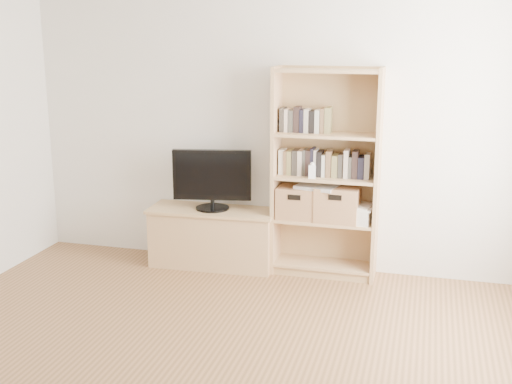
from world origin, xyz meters
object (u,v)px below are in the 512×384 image
at_px(tv_stand, 213,238).
at_px(bookshelf, 326,174).
at_px(television, 212,179).
at_px(baby_monitor, 312,172).
at_px(basket_left, 297,202).
at_px(basket_right, 338,203).
at_px(laptop, 317,187).

distance_m(tv_stand, bookshelf, 1.18).
xyz_separation_m(television, baby_monitor, (0.90, -0.05, 0.13)).
height_order(basket_left, basket_right, basket_right).
distance_m(baby_monitor, basket_left, 0.34).
xyz_separation_m(tv_stand, laptop, (0.93, 0.03, 0.53)).
xyz_separation_m(bookshelf, basket_right, (0.11, -0.00, -0.25)).
xyz_separation_m(tv_stand, bookshelf, (1.00, 0.05, 0.64)).
height_order(tv_stand, baby_monitor, baby_monitor).
bearing_deg(baby_monitor, basket_left, 136.87).
bearing_deg(tv_stand, laptop, -0.73).
bearing_deg(basket_right, basket_left, -178.82).
relative_size(basket_left, basket_right, 0.91).
xyz_separation_m(television, basket_right, (1.10, 0.04, -0.15)).
height_order(basket_right, laptop, laptop).
bearing_deg(basket_left, basket_right, 0.71).
bearing_deg(basket_left, bookshelf, 1.90).
bearing_deg(baby_monitor, bookshelf, 36.03).
distance_m(tv_stand, television, 0.54).
height_order(tv_stand, television, television).
distance_m(tv_stand, laptop, 1.07).
relative_size(tv_stand, television, 1.59).
height_order(television, laptop, television).
relative_size(basket_left, laptop, 0.97).
distance_m(basket_left, basket_right, 0.35).
relative_size(television, basket_left, 2.09).
bearing_deg(television, laptop, -8.95).
bearing_deg(laptop, bookshelf, 27.49).
height_order(tv_stand, basket_left, basket_left).
xyz_separation_m(baby_monitor, laptop, (0.03, 0.08, -0.15)).
relative_size(tv_stand, basket_right, 3.03).
bearing_deg(bookshelf, basket_left, -178.81).
distance_m(bookshelf, basket_left, 0.35).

